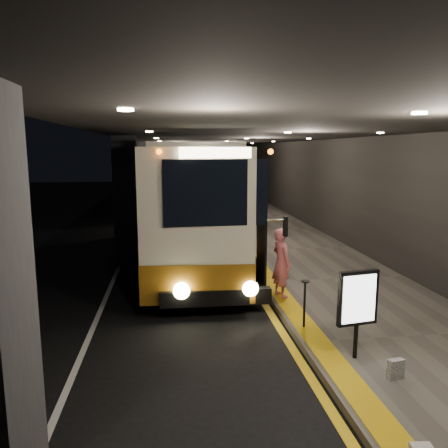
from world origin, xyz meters
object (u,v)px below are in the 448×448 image
coach_main (198,206)px  coach_second (182,180)px  passenger_boarding (281,263)px  bag_polka (396,369)px  stanchion_post (304,305)px  info_sign (358,300)px

coach_main → coach_second: coach_main is taller
coach_second → coach_main: bearing=-87.8°
passenger_boarding → bag_polka: passenger_boarding is taller
coach_second → stanchion_post: size_ratio=12.02×
info_sign → stanchion_post: info_sign is taller
coach_second → bag_polka: (2.83, -24.45, -1.54)m
bag_polka → info_sign: bearing=114.8°
info_sign → coach_main: bearing=95.2°
coach_second → stanchion_post: bearing=-83.3°
stanchion_post → coach_main: bearing=104.1°
coach_main → info_sign: 9.02m
coach_second → passenger_boarding: size_ratio=6.84×
passenger_boarding → coach_second: bearing=-14.8°
passenger_boarding → info_sign: (0.50, -3.54, 0.21)m
passenger_boarding → bag_polka: 4.47m
coach_second → info_sign: bearing=-82.4°
coach_main → info_sign: size_ratio=7.81×
passenger_boarding → info_sign: 3.58m
coach_main → coach_second: (-0.15, 14.98, -0.06)m
bag_polka → info_sign: size_ratio=0.20×
passenger_boarding → stanchion_post: size_ratio=1.76×
bag_polka → coach_main: bearing=105.8°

